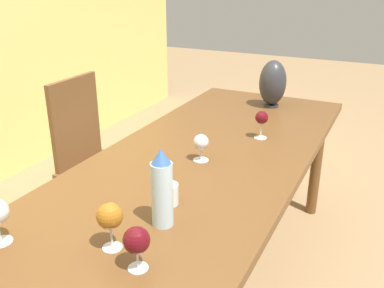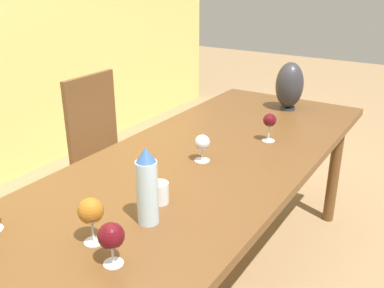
{
  "view_description": "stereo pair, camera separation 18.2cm",
  "coord_description": "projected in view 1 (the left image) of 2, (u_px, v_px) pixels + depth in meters",
  "views": [
    {
      "loc": [
        -1.26,
        -0.75,
        1.56
      ],
      "look_at": [
        0.26,
        0.0,
        0.87
      ],
      "focal_mm": 40.0,
      "sensor_mm": 36.0,
      "label": 1
    },
    {
      "loc": [
        -1.17,
        -0.9,
        1.56
      ],
      "look_at": [
        0.26,
        0.0,
        0.87
      ],
      "focal_mm": 40.0,
      "sensor_mm": 36.0,
      "label": 2
    }
  ],
  "objects": [
    {
      "name": "vase",
      "position": [
        273.0,
        83.0,
        2.61
      ],
      "size": [
        0.17,
        0.17,
        0.29
      ],
      "color": "#2D2D33",
      "rests_on": "dining_table"
    },
    {
      "name": "water_tumbler",
      "position": [
        169.0,
        194.0,
        1.54
      ],
      "size": [
        0.07,
        0.07,
        0.08
      ],
      "color": "silver",
      "rests_on": "dining_table"
    },
    {
      "name": "wine_glass_3",
      "position": [
        110.0,
        217.0,
        1.27
      ],
      "size": [
        0.08,
        0.08,
        0.15
      ],
      "color": "silver",
      "rests_on": "dining_table"
    },
    {
      "name": "wine_glass_5",
      "position": [
        137.0,
        241.0,
        1.18
      ],
      "size": [
        0.08,
        0.08,
        0.14
      ],
      "color": "silver",
      "rests_on": "dining_table"
    },
    {
      "name": "wine_glass_4",
      "position": [
        201.0,
        143.0,
        1.88
      ],
      "size": [
        0.07,
        0.07,
        0.12
      ],
      "color": "silver",
      "rests_on": "dining_table"
    },
    {
      "name": "wine_glass_0",
      "position": [
        262.0,
        118.0,
        2.12
      ],
      "size": [
        0.07,
        0.07,
        0.14
      ],
      "color": "silver",
      "rests_on": "dining_table"
    },
    {
      "name": "chair_far",
      "position": [
        95.0,
        156.0,
        2.56
      ],
      "size": [
        0.44,
        0.44,
        0.98
      ],
      "color": "brown",
      "rests_on": "ground_plane"
    },
    {
      "name": "water_bottle",
      "position": [
        162.0,
        189.0,
        1.38
      ],
      "size": [
        0.07,
        0.07,
        0.27
      ],
      "color": "silver",
      "rests_on": "dining_table"
    },
    {
      "name": "dining_table",
      "position": [
        163.0,
        205.0,
        1.67
      ],
      "size": [
        3.02,
        0.9,
        0.77
      ],
      "color": "brown",
      "rests_on": "ground_plane"
    }
  ]
}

